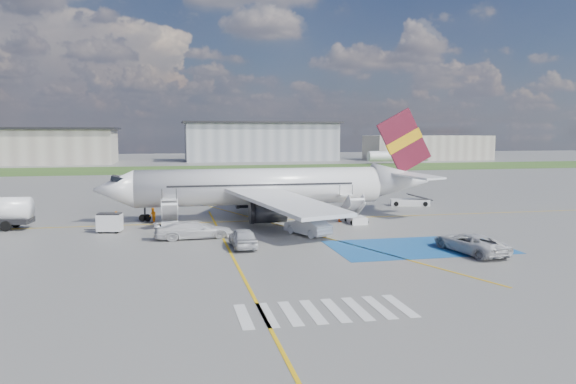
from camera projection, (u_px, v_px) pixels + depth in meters
name	position (u px, v px, depth m)	size (l,w,h in m)	color
ground	(286.00, 243.00, 46.88)	(400.00, 400.00, 0.00)	#60605E
grass_strip	(207.00, 169.00, 139.24)	(400.00, 30.00, 0.01)	#2D4C1E
taxiway_line_main	(263.00, 221.00, 58.54)	(120.00, 0.20, 0.01)	gold
taxiway_line_cross	(243.00, 276.00, 36.11)	(0.20, 60.00, 0.01)	gold
taxiway_line_diag	(263.00, 221.00, 58.54)	(0.20, 60.00, 0.01)	gold
staging_box	(418.00, 247.00, 45.07)	(14.00, 8.00, 0.01)	#174F8F
crosswalk	(324.00, 311.00, 29.00)	(9.00, 4.00, 0.01)	silver
terminal_west	(6.00, 147.00, 161.28)	(60.00, 22.00, 10.00)	gray
terminal_centre	(261.00, 142.00, 181.65)	(48.00, 18.00, 12.00)	gray
terminal_east	(427.00, 148.00, 186.51)	(40.00, 16.00, 8.00)	gray
airliner	(273.00, 186.00, 60.44)	(36.81, 32.95, 11.92)	silver
airstairs_fwd	(170.00, 223.00, 53.29)	(1.90, 5.20, 3.60)	silver
airstairs_aft	(355.00, 217.00, 57.15)	(1.90, 5.20, 3.60)	silver
gpu_cart	(110.00, 224.00, 51.63)	(2.38, 1.76, 1.80)	silver
belt_loader	(410.00, 202.00, 70.55)	(5.34, 3.00, 1.54)	silver
car_silver_a	(243.00, 238.00, 44.86)	(1.90, 4.71, 1.61)	#B2B4BA
car_silver_b	(307.00, 226.00, 50.18)	(1.74, 5.00, 1.65)	silver
van_white_a	(470.00, 240.00, 43.03)	(2.48, 5.37, 2.02)	silver
van_white_b	(194.00, 227.00, 48.68)	(2.06, 5.06, 1.98)	silver
crew_fwd	(117.00, 220.00, 53.59)	(0.62, 0.40, 1.69)	orange
crew_nose	(153.00, 216.00, 56.68)	(0.78, 0.61, 1.61)	orange
crew_aft	(340.00, 215.00, 57.56)	(0.91, 0.38, 1.56)	#F2580C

